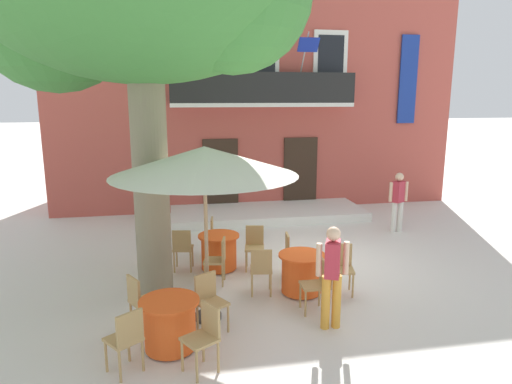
# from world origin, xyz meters

# --- Properties ---
(ground_plane) EXTENTS (120.00, 120.00, 0.00)m
(ground_plane) POSITION_xyz_m (0.00, 0.00, 0.00)
(ground_plane) COLOR silver
(building_facade) EXTENTS (13.00, 5.09, 7.50)m
(building_facade) POSITION_xyz_m (-0.34, 6.99, 3.75)
(building_facade) COLOR #B24C42
(building_facade) RESTS_ON ground
(entrance_step_platform) EXTENTS (5.79, 2.13, 0.25)m
(entrance_step_platform) POSITION_xyz_m (-0.34, 3.94, 0.12)
(entrance_step_platform) COLOR silver
(entrance_step_platform) RESTS_ON ground
(cafe_table_near_tree) EXTENTS (0.86, 0.86, 0.76)m
(cafe_table_near_tree) POSITION_xyz_m (-3.26, -2.98, 0.39)
(cafe_table_near_tree) COLOR #EA561E
(cafe_table_near_tree) RESTS_ON ground
(cafe_chair_near_tree_0) EXTENTS (0.55, 0.55, 0.91)m
(cafe_chair_near_tree_0) POSITION_xyz_m (-3.70, -2.36, 0.53)
(cafe_chair_near_tree_0) COLOR tan
(cafe_chair_near_tree_0) RESTS_ON ground
(cafe_chair_near_tree_1) EXTENTS (0.56, 0.56, 0.91)m
(cafe_chair_near_tree_1) POSITION_xyz_m (-3.82, -3.48, 0.53)
(cafe_chair_near_tree_1) COLOR tan
(cafe_chair_near_tree_1) RESTS_ON ground
(cafe_chair_near_tree_2) EXTENTS (0.55, 0.55, 0.91)m
(cafe_chair_near_tree_2) POSITION_xyz_m (-2.81, -3.58, 0.53)
(cafe_chair_near_tree_2) COLOR tan
(cafe_chair_near_tree_2) RESTS_ON ground
(cafe_chair_near_tree_3) EXTENTS (0.55, 0.55, 0.91)m
(cafe_chair_near_tree_3) POSITION_xyz_m (-2.65, -2.53, 0.53)
(cafe_chair_near_tree_3) COLOR tan
(cafe_chair_near_tree_3) RESTS_ON ground
(cafe_table_middle) EXTENTS (0.86, 0.86, 0.76)m
(cafe_table_middle) POSITION_xyz_m (-0.86, -1.48, 0.39)
(cafe_table_middle) COLOR #EA561E
(cafe_table_middle) RESTS_ON ground
(cafe_chair_middle_0) EXTENTS (0.48, 0.48, 0.91)m
(cafe_chair_middle_0) POSITION_xyz_m (-0.11, -1.57, 0.53)
(cafe_chair_middle_0) COLOR tan
(cafe_chair_middle_0) RESTS_ON ground
(cafe_chair_middle_1) EXTENTS (0.45, 0.45, 0.91)m
(cafe_chair_middle_1) POSITION_xyz_m (-0.84, -0.72, 0.53)
(cafe_chair_middle_1) COLOR tan
(cafe_chair_middle_1) RESTS_ON ground
(cafe_chair_middle_2) EXTENTS (0.46, 0.46, 0.91)m
(cafe_chair_middle_2) POSITION_xyz_m (-1.61, -1.43, 0.53)
(cafe_chair_middle_2) COLOR tan
(cafe_chair_middle_2) RESTS_ON ground
(cafe_chair_middle_3) EXTENTS (0.41, 0.41, 0.91)m
(cafe_chair_middle_3) POSITION_xyz_m (-0.81, -2.23, 0.53)
(cafe_chair_middle_3) COLOR tan
(cafe_chair_middle_3) RESTS_ON ground
(cafe_table_front) EXTENTS (0.86, 0.86, 0.76)m
(cafe_table_front) POSITION_xyz_m (-2.24, -0.01, 0.39)
(cafe_table_front) COLOR #EA561E
(cafe_table_front) RESTS_ON ground
(cafe_chair_front_0) EXTENTS (0.45, 0.45, 0.91)m
(cafe_chair_front_0) POSITION_xyz_m (-2.21, 0.74, 0.53)
(cafe_chair_front_0) COLOR tan
(cafe_chair_front_0) RESTS_ON ground
(cafe_chair_front_1) EXTENTS (0.46, 0.46, 0.91)m
(cafe_chair_front_1) POSITION_xyz_m (-2.99, 0.04, 0.53)
(cafe_chair_front_1) COLOR tan
(cafe_chair_front_1) RESTS_ON ground
(cafe_chair_front_2) EXTENTS (0.48, 0.48, 0.91)m
(cafe_chair_front_2) POSITION_xyz_m (-2.33, -0.76, 0.53)
(cafe_chair_front_2) COLOR tan
(cafe_chair_front_2) RESTS_ON ground
(cafe_chair_front_3) EXTENTS (0.47, 0.47, 0.91)m
(cafe_chair_front_3) POSITION_xyz_m (-1.49, -0.09, 0.53)
(cafe_chair_front_3) COLOR tan
(cafe_chair_front_3) RESTS_ON ground
(cafe_umbrella) EXTENTS (2.90, 2.90, 2.85)m
(cafe_umbrella) POSITION_xyz_m (-2.65, -2.16, 2.61)
(cafe_umbrella) COLOR #997A56
(cafe_umbrella) RESTS_ON ground
(ground_planter_left) EXTENTS (0.40, 0.40, 0.75)m
(ground_planter_left) POSITION_xyz_m (-3.58, 4.05, 0.42)
(ground_planter_left) COLOR #995638
(ground_planter_left) RESTS_ON ground
(pedestrian_near_entrance) EXTENTS (0.53, 0.25, 1.68)m
(pedestrian_near_entrance) POSITION_xyz_m (-3.63, 0.47, 0.95)
(pedestrian_near_entrance) COLOR gold
(pedestrian_near_entrance) RESTS_ON ground
(pedestrian_mid_plaza) EXTENTS (0.53, 0.40, 1.66)m
(pedestrian_mid_plaza) POSITION_xyz_m (-0.77, -2.81, 0.94)
(pedestrian_mid_plaza) COLOR gold
(pedestrian_mid_plaza) RESTS_ON ground
(pedestrian_by_tree) EXTENTS (0.53, 0.37, 1.61)m
(pedestrian_by_tree) POSITION_xyz_m (2.78, 1.84, 0.91)
(pedestrian_by_tree) COLOR silver
(pedestrian_by_tree) RESTS_ON ground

